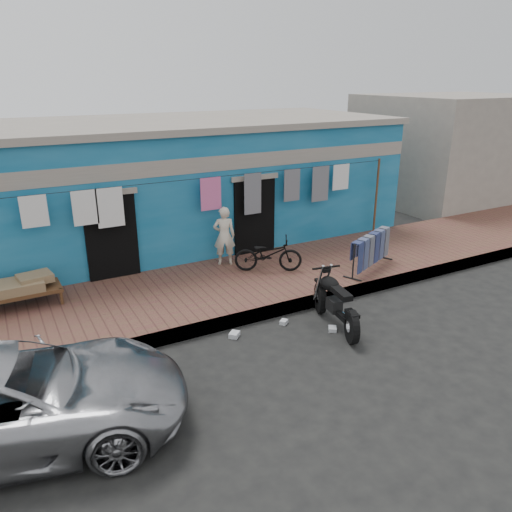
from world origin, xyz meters
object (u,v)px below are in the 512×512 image
at_px(seated_person, 224,236).
at_px(bicycle, 268,250).
at_px(charpoy, 18,293).
at_px(jeans_rack, 370,251).
at_px(motorcycle, 336,301).
at_px(car, 6,400).

xyz_separation_m(seated_person, bicycle, (0.68, -0.87, -0.21)).
relative_size(seated_person, charpoy, 0.83).
bearing_deg(bicycle, jeans_rack, -85.63).
relative_size(bicycle, motorcycle, 0.90).
distance_m(bicycle, jeans_rack, 2.35).
distance_m(motorcycle, jeans_rack, 2.62).
height_order(bicycle, charpoy, bicycle).
bearing_deg(jeans_rack, charpoy, 167.28).
xyz_separation_m(motorcycle, jeans_rack, (2.12, 1.53, 0.15)).
height_order(car, jeans_rack, car).
bearing_deg(bicycle, car, 148.28).
xyz_separation_m(car, motorcycle, (5.57, 0.59, -0.13)).
height_order(seated_person, motorcycle, seated_person).
relative_size(car, motorcycle, 2.74).
height_order(bicycle, motorcycle, bicycle).
bearing_deg(motorcycle, car, -164.18).
relative_size(seated_person, jeans_rack, 0.79).
bearing_deg(seated_person, bicycle, 149.69).
distance_m(charpoy, jeans_rack, 7.47).
xyz_separation_m(car, charpoy, (0.40, 3.76, -0.12)).
bearing_deg(charpoy, car, -96.09).
xyz_separation_m(car, seated_person, (4.88, 3.97, 0.30)).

